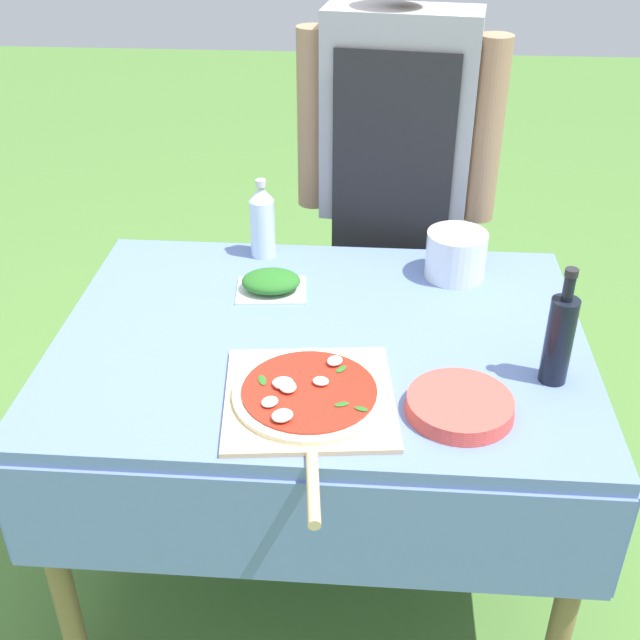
{
  "coord_description": "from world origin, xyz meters",
  "views": [
    {
      "loc": [
        0.12,
        -1.61,
        1.82
      ],
      "look_at": [
        -0.0,
        0.0,
        0.82
      ],
      "focal_mm": 45.0,
      "sensor_mm": 36.0,
      "label": 1
    }
  ],
  "objects_px": {
    "herb_container": "(271,282)",
    "plate_stack": "(460,405)",
    "oil_bottle": "(559,338)",
    "pizza_on_peel": "(309,397)",
    "prep_table": "(321,368)",
    "person_cook": "(396,168)",
    "water_bottle": "(262,221)",
    "mixing_tub": "(456,255)"
  },
  "relations": [
    {
      "from": "prep_table",
      "to": "person_cook",
      "type": "xyz_separation_m",
      "value": [
        0.17,
        0.67,
        0.27
      ]
    },
    {
      "from": "person_cook",
      "to": "mixing_tub",
      "type": "relative_size",
      "value": 9.93
    },
    {
      "from": "prep_table",
      "to": "herb_container",
      "type": "distance_m",
      "value": 0.27
    },
    {
      "from": "prep_table",
      "to": "plate_stack",
      "type": "xyz_separation_m",
      "value": [
        0.31,
        -0.28,
        0.12
      ]
    },
    {
      "from": "water_bottle",
      "to": "mixing_tub",
      "type": "relative_size",
      "value": 1.4
    },
    {
      "from": "plate_stack",
      "to": "oil_bottle",
      "type": "bearing_deg",
      "value": 31.65
    },
    {
      "from": "prep_table",
      "to": "pizza_on_peel",
      "type": "height_order",
      "value": "pizza_on_peel"
    },
    {
      "from": "oil_bottle",
      "to": "plate_stack",
      "type": "distance_m",
      "value": 0.27
    },
    {
      "from": "herb_container",
      "to": "plate_stack",
      "type": "distance_m",
      "value": 0.65
    },
    {
      "from": "pizza_on_peel",
      "to": "oil_bottle",
      "type": "distance_m",
      "value": 0.55
    },
    {
      "from": "water_bottle",
      "to": "herb_container",
      "type": "distance_m",
      "value": 0.23
    },
    {
      "from": "person_cook",
      "to": "water_bottle",
      "type": "xyz_separation_m",
      "value": [
        -0.37,
        -0.27,
        -0.06
      ]
    },
    {
      "from": "person_cook",
      "to": "water_bottle",
      "type": "relative_size",
      "value": 7.09
    },
    {
      "from": "herb_container",
      "to": "prep_table",
      "type": "bearing_deg",
      "value": -53.58
    },
    {
      "from": "herb_container",
      "to": "plate_stack",
      "type": "height_order",
      "value": "herb_container"
    },
    {
      "from": "mixing_tub",
      "to": "person_cook",
      "type": "bearing_deg",
      "value": 114.55
    },
    {
      "from": "prep_table",
      "to": "oil_bottle",
      "type": "bearing_deg",
      "value": -15.56
    },
    {
      "from": "water_bottle",
      "to": "herb_container",
      "type": "xyz_separation_m",
      "value": [
        0.05,
        -0.21,
        -0.08
      ]
    },
    {
      "from": "person_cook",
      "to": "herb_container",
      "type": "distance_m",
      "value": 0.59
    },
    {
      "from": "herb_container",
      "to": "mixing_tub",
      "type": "relative_size",
      "value": 1.19
    },
    {
      "from": "oil_bottle",
      "to": "pizza_on_peel",
      "type": "bearing_deg",
      "value": -166.89
    },
    {
      "from": "prep_table",
      "to": "plate_stack",
      "type": "distance_m",
      "value": 0.43
    },
    {
      "from": "prep_table",
      "to": "person_cook",
      "type": "distance_m",
      "value": 0.75
    },
    {
      "from": "herb_container",
      "to": "plate_stack",
      "type": "relative_size",
      "value": 0.84
    },
    {
      "from": "oil_bottle",
      "to": "water_bottle",
      "type": "relative_size",
      "value": 1.22
    },
    {
      "from": "herb_container",
      "to": "plate_stack",
      "type": "bearing_deg",
      "value": -46.15
    },
    {
      "from": "pizza_on_peel",
      "to": "herb_container",
      "type": "bearing_deg",
      "value": 100.32
    },
    {
      "from": "prep_table",
      "to": "pizza_on_peel",
      "type": "relative_size",
      "value": 2.29
    },
    {
      "from": "person_cook",
      "to": "oil_bottle",
      "type": "distance_m",
      "value": 0.89
    },
    {
      "from": "water_bottle",
      "to": "plate_stack",
      "type": "relative_size",
      "value": 0.99
    },
    {
      "from": "mixing_tub",
      "to": "prep_table",
      "type": "bearing_deg",
      "value": -136.83
    },
    {
      "from": "herb_container",
      "to": "water_bottle",
      "type": "bearing_deg",
      "value": 103.09
    },
    {
      "from": "herb_container",
      "to": "oil_bottle",
      "type": "bearing_deg",
      "value": -27.13
    },
    {
      "from": "person_cook",
      "to": "water_bottle",
      "type": "distance_m",
      "value": 0.46
    },
    {
      "from": "prep_table",
      "to": "mixing_tub",
      "type": "height_order",
      "value": "mixing_tub"
    },
    {
      "from": "mixing_tub",
      "to": "plate_stack",
      "type": "distance_m",
      "value": 0.6
    },
    {
      "from": "prep_table",
      "to": "oil_bottle",
      "type": "relative_size",
      "value": 4.64
    },
    {
      "from": "pizza_on_peel",
      "to": "plate_stack",
      "type": "relative_size",
      "value": 2.46
    },
    {
      "from": "pizza_on_peel",
      "to": "water_bottle",
      "type": "bearing_deg",
      "value": 99.25
    },
    {
      "from": "oil_bottle",
      "to": "water_bottle",
      "type": "distance_m",
      "value": 0.9
    },
    {
      "from": "prep_table",
      "to": "pizza_on_peel",
      "type": "bearing_deg",
      "value": -91.36
    },
    {
      "from": "herb_container",
      "to": "pizza_on_peel",
      "type": "bearing_deg",
      "value": -73.4
    }
  ]
}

